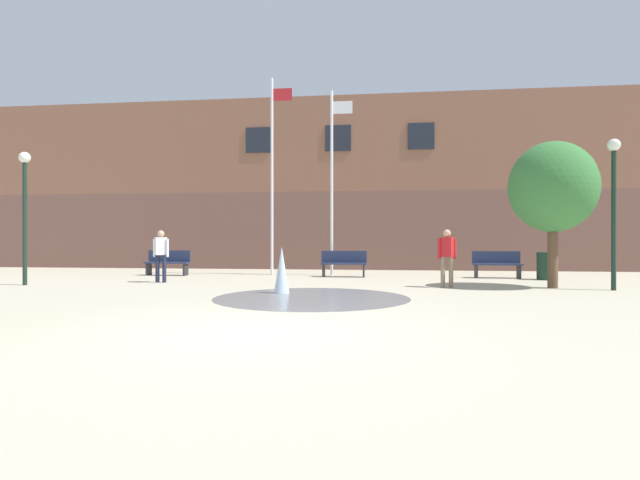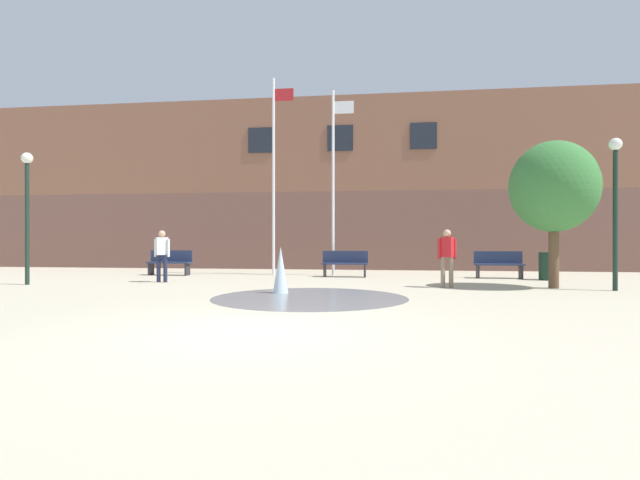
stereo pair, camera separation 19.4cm
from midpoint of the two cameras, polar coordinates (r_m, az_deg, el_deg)
The scene contains 14 objects.
ground_plane at distance 7.39m, azimuth -7.57°, elevation -10.32°, with size 100.00×100.00×0.00m, color #BCB299.
library_building at distance 24.50m, azimuth 3.22°, elevation 5.82°, with size 36.00×6.05×7.51m.
splash_fountain at distance 11.83m, azimuth -2.51°, elevation -4.89°, with size 4.44×4.44×1.15m.
park_bench_far_left at distance 19.04m, azimuth -16.50°, elevation -2.43°, with size 1.60×0.44×0.91m.
park_bench_under_left_flagpole at distance 17.47m, azimuth 3.18°, elevation -2.66°, with size 1.60×0.44×0.91m.
park_bench_far_right at distance 17.96m, azimuth 20.04°, elevation -2.59°, with size 1.60×0.44×0.91m.
teen_by_trashcan at distance 16.01m, azimuth -17.29°, elevation -1.30°, with size 0.50×0.37×1.59m.
adult_near_bench at distance 14.05m, azimuth 14.70°, elevation -1.50°, with size 0.50×0.36×1.59m.
flagpole_left at distance 18.66m, azimuth -4.94°, elevation 7.97°, with size 0.80×0.10×7.27m.
flagpole_right at distance 18.27m, azimuth 1.93°, elevation 7.26°, with size 0.80×0.10×6.73m.
lamp_post_left_lane at distance 16.79m, azimuth -30.19°, elevation 4.15°, with size 0.32×0.32×3.84m.
lamp_post_right_lane at distance 14.98m, azimuth 31.00°, elevation 4.82°, with size 0.32×0.32×3.93m.
trash_can at distance 17.76m, azimuth 24.89°, elevation -2.73°, with size 0.56×0.56×0.90m, color #193323.
street_tree_near_building at distance 14.96m, azimuth 25.50°, elevation 5.48°, with size 2.31×2.31×3.98m.
Camera 2 is at (2.01, -6.99, 1.35)m, focal length 28.00 mm.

